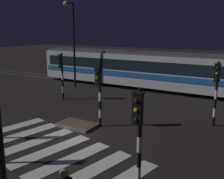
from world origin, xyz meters
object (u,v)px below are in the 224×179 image
Objects in this scene: traffic_light_corner_near_right at (138,128)px; tram at (129,68)px; street_lamp_trackside_left at (72,35)px; traffic_light_corner_far_right at (217,84)px; traffic_light_median_centre at (99,87)px; traffic_light_corner_far_left at (61,69)px.

traffic_light_corner_near_right is 0.20× the size of tram.
tram is (4.09, 2.88, -2.94)m from street_lamp_trackside_left.
traffic_light_corner_far_right is 0.20× the size of tram.
street_lamp_trackside_left reaches higher than traffic_light_median_centre.
tram reaches higher than traffic_light_corner_near_right.
traffic_light_corner_far_left is 6.49m from traffic_light_median_centre.
tram reaches higher than traffic_light_corner_far_right.
traffic_light_corner_near_right is 1.01× the size of traffic_light_corner_far_left.
traffic_light_corner_far_left is at bearing 141.29° from traffic_light_corner_near_right.
traffic_light_median_centre is (5.53, -3.39, -0.10)m from traffic_light_corner_far_left.
traffic_light_corner_far_right is (10.84, -0.22, 0.04)m from traffic_light_corner_far_left.
traffic_light_median_centre is 6.18m from traffic_light_corner_far_right.
traffic_light_median_centre is at bearing -149.14° from traffic_light_corner_far_right.
traffic_light_corner_far_left is 6.96m from tram.
traffic_light_median_centre is 10.55m from tram.
traffic_light_median_centre is (-4.44, 4.60, -0.13)m from traffic_light_corner_near_right.
traffic_light_corner_far_left is 0.19× the size of tram.
traffic_light_corner_far_right is at bearing -1.17° from traffic_light_corner_far_left.
traffic_light_corner_near_right is at bearing -61.83° from tram.
traffic_light_corner_near_right is 16.86m from street_lamp_trackside_left.
traffic_light_corner_far_right is 11.05m from tram.
traffic_light_median_centre is 10.60m from street_lamp_trackside_left.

